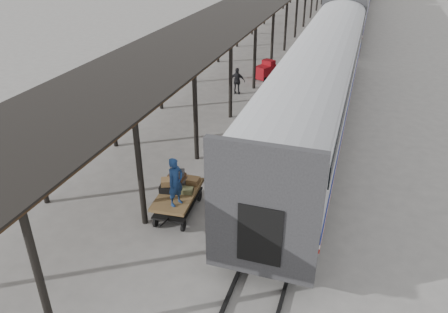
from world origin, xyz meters
TOP-DOWN VIEW (x-y plane):
  - ground at (0.00, 0.00)m, footprint 160.00×160.00m
  - train at (3.19, 33.79)m, footprint 3.45×76.01m
  - rails at (3.20, 34.00)m, footprint 1.54×150.00m
  - baggage_cart at (-0.46, -1.09)m, footprint 1.42×2.48m
  - suitcase_stack at (-0.63, -0.74)m, footprint 1.22×1.25m
  - luggage_tug at (-1.11, 15.12)m, footprint 1.31×1.59m
  - porter at (-0.21, -1.74)m, footprint 0.62×0.74m
  - pedestrian at (-2.06, 11.66)m, footprint 0.98×0.46m

SIDE VIEW (x-z plane):
  - ground at x=0.00m, z-range 0.00..0.00m
  - rails at x=3.20m, z-range 0.00..0.12m
  - luggage_tug at x=-1.11m, z-range -0.05..1.16m
  - baggage_cart at x=-0.46m, z-range 0.22..1.08m
  - pedestrian at x=-2.06m, z-range 0.00..1.63m
  - suitcase_stack at x=-0.63m, z-range 0.77..1.36m
  - porter at x=-0.21m, z-range 0.86..2.59m
  - train at x=3.19m, z-range 0.69..4.70m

